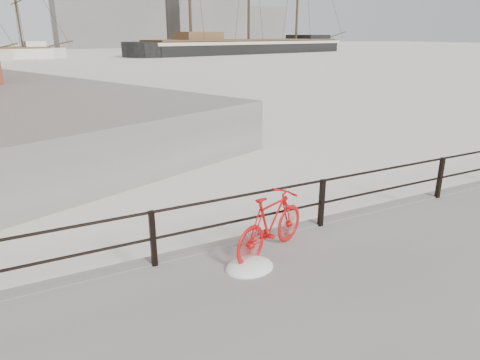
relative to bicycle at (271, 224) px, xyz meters
name	(u,v)px	position (x,y,z in m)	size (l,w,h in m)	color
ground	(430,209)	(5.01, 0.66, -0.92)	(400.00, 400.00, 0.00)	white
guardrail	(440,178)	(5.01, 0.51, -0.07)	(28.00, 0.10, 1.00)	black
bicycle	(271,224)	(0.00, 0.00, 0.00)	(1.89, 0.28, 1.14)	red
barque_black	(248,53)	(43.73, 82.13, -0.92)	(66.69, 21.83, 37.27)	black
industrial_west	(108,18)	(25.01, 140.66, 8.08)	(32.00, 18.00, 18.00)	gray
industrial_mid	(205,11)	(60.01, 145.66, 11.08)	(26.00, 20.00, 24.00)	gray
industrial_east	(254,26)	(83.01, 150.66, 6.08)	(20.00, 16.00, 14.00)	gray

